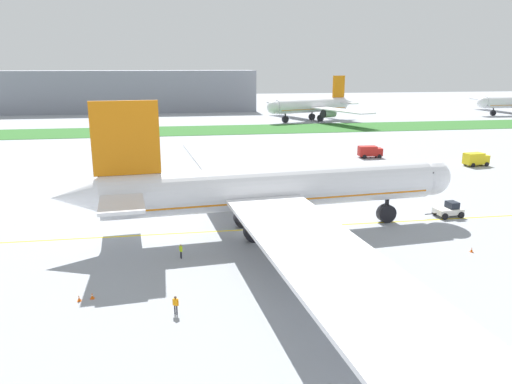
{
  "coord_description": "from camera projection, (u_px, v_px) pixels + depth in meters",
  "views": [
    {
      "loc": [
        -8.57,
        -58.91,
        20.49
      ],
      "look_at": [
        1.98,
        5.23,
        3.62
      ],
      "focal_mm": 34.5,
      "sensor_mm": 36.0,
      "label": 1
    }
  ],
  "objects": [
    {
      "name": "ground_plane",
      "position": [
        247.0,
        230.0,
        62.76
      ],
      "size": [
        600.0,
        600.0,
        0.0
      ],
      "primitive_type": "plane",
      "color": "#9399A0",
      "rests_on": "ground"
    },
    {
      "name": "apron_taxi_line",
      "position": [
        247.0,
        230.0,
        62.94
      ],
      "size": [
        280.0,
        0.36,
        0.01
      ],
      "primitive_type": "cube",
      "color": "yellow",
      "rests_on": "ground"
    },
    {
      "name": "grass_median_strip",
      "position": [
        202.0,
        130.0,
        157.94
      ],
      "size": [
        320.0,
        24.0,
        0.1
      ],
      "primitive_type": "cube",
      "color": "#2D6628",
      "rests_on": "ground"
    },
    {
      "name": "airliner_foreground",
      "position": [
        269.0,
        189.0,
        60.54
      ],
      "size": [
        50.4,
        80.11,
        16.7
      ],
      "color": "white",
      "rests_on": "ground"
    },
    {
      "name": "pushback_tug",
      "position": [
        449.0,
        210.0,
        68.2
      ],
      "size": [
        5.54,
        2.87,
        2.1
      ],
      "color": "white",
      "rests_on": "ground"
    },
    {
      "name": "ground_crew_wingwalker_port",
      "position": [
        176.0,
        303.0,
        41.39
      ],
      "size": [
        0.52,
        0.44,
        1.67
      ],
      "color": "black",
      "rests_on": "ground"
    },
    {
      "name": "ground_crew_marshaller_front",
      "position": [
        181.0,
        250.0,
        53.41
      ],
      "size": [
        0.35,
        0.56,
        1.65
      ],
      "color": "black",
      "rests_on": "ground"
    },
    {
      "name": "traffic_cone_near_nose",
      "position": [
        79.0,
        298.0,
        43.88
      ],
      "size": [
        0.36,
        0.36,
        0.58
      ],
      "color": "#F2590C",
      "rests_on": "ground"
    },
    {
      "name": "traffic_cone_port_wing",
      "position": [
        92.0,
        296.0,
        44.34
      ],
      "size": [
        0.36,
        0.36,
        0.58
      ],
      "color": "#F2590C",
      "rests_on": "ground"
    },
    {
      "name": "traffic_cone_starboard_wing",
      "position": [
        472.0,
        250.0,
        55.39
      ],
      "size": [
        0.36,
        0.36,
        0.58
      ],
      "color": "#F2590C",
      "rests_on": "ground"
    },
    {
      "name": "service_truck_baggage_loader",
      "position": [
        476.0,
        159.0,
        102.27
      ],
      "size": [
        5.44,
        3.11,
        2.75
      ],
      "color": "yellow",
      "rests_on": "ground"
    },
    {
      "name": "service_truck_fuel_bowser",
      "position": [
        370.0,
        151.0,
        111.41
      ],
      "size": [
        5.4,
        2.69,
        2.65
      ],
      "color": "#B21E19",
      "rests_on": "ground"
    },
    {
      "name": "parked_airliner_far_left",
      "position": [
        312.0,
        106.0,
        183.28
      ],
      "size": [
        37.49,
        57.82,
        16.5
      ],
      "color": "white",
      "rests_on": "ground"
    },
    {
      "name": "terminal_building",
      "position": [
        126.0,
        91.0,
        218.6
      ],
      "size": [
        114.67,
        20.0,
        18.0
      ],
      "primitive_type": "cube",
      "color": "gray",
      "rests_on": "ground"
    }
  ]
}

